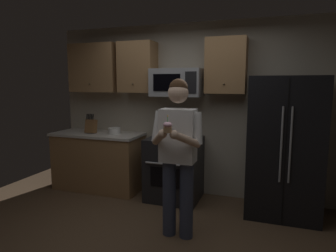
{
  "coord_description": "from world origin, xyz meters",
  "views": [
    {
      "loc": [
        1.18,
        -2.73,
        1.72
      ],
      "look_at": [
        0.12,
        0.32,
        1.25
      ],
      "focal_mm": 32.11,
      "sensor_mm": 36.0,
      "label": 1
    }
  ],
  "objects_px": {
    "bowl_large_white": "(114,131)",
    "cupcake": "(168,127)",
    "microwave": "(177,83)",
    "refrigerator": "(284,147)",
    "knife_block": "(91,126)",
    "person": "(178,150)",
    "oven_range": "(174,168)"
  },
  "relations": [
    {
      "from": "microwave",
      "to": "refrigerator",
      "type": "distance_m",
      "value": 1.72
    },
    {
      "from": "oven_range",
      "to": "refrigerator",
      "type": "bearing_deg",
      "value": -1.5
    },
    {
      "from": "knife_block",
      "to": "cupcake",
      "type": "xyz_separation_m",
      "value": [
        1.77,
        -1.35,
        0.26
      ]
    },
    {
      "from": "oven_range",
      "to": "person",
      "type": "relative_size",
      "value": 0.53
    },
    {
      "from": "cupcake",
      "to": "microwave",
      "type": "bearing_deg",
      "value": 104.25
    },
    {
      "from": "microwave",
      "to": "bowl_large_white",
      "type": "distance_m",
      "value": 1.26
    },
    {
      "from": "microwave",
      "to": "knife_block",
      "type": "distance_m",
      "value": 1.55
    },
    {
      "from": "person",
      "to": "cupcake",
      "type": "xyz_separation_m",
      "value": [
        0.0,
        -0.33,
        0.3
      ]
    },
    {
      "from": "oven_range",
      "to": "refrigerator",
      "type": "relative_size",
      "value": 0.52
    },
    {
      "from": "microwave",
      "to": "refrigerator",
      "type": "height_order",
      "value": "microwave"
    },
    {
      "from": "knife_block",
      "to": "person",
      "type": "distance_m",
      "value": 2.04
    },
    {
      "from": "knife_block",
      "to": "cupcake",
      "type": "distance_m",
      "value": 2.24
    },
    {
      "from": "microwave",
      "to": "person",
      "type": "bearing_deg",
      "value": -71.97
    },
    {
      "from": "person",
      "to": "cupcake",
      "type": "relative_size",
      "value": 10.13
    },
    {
      "from": "bowl_large_white",
      "to": "cupcake",
      "type": "height_order",
      "value": "cupcake"
    },
    {
      "from": "bowl_large_white",
      "to": "microwave",
      "type": "bearing_deg",
      "value": 4.41
    },
    {
      "from": "knife_block",
      "to": "person",
      "type": "height_order",
      "value": "person"
    },
    {
      "from": "oven_range",
      "to": "person",
      "type": "height_order",
      "value": "person"
    },
    {
      "from": "microwave",
      "to": "cupcake",
      "type": "distance_m",
      "value": 1.6
    },
    {
      "from": "bowl_large_white",
      "to": "person",
      "type": "relative_size",
      "value": 0.12
    },
    {
      "from": "microwave",
      "to": "cupcake",
      "type": "relative_size",
      "value": 4.26
    },
    {
      "from": "bowl_large_white",
      "to": "person",
      "type": "xyz_separation_m",
      "value": [
        1.39,
        -1.09,
        0.03
      ]
    },
    {
      "from": "knife_block",
      "to": "bowl_large_white",
      "type": "bearing_deg",
      "value": 10.62
    },
    {
      "from": "cupcake",
      "to": "bowl_large_white",
      "type": "bearing_deg",
      "value": 134.37
    },
    {
      "from": "cupcake",
      "to": "knife_block",
      "type": "bearing_deg",
      "value": 142.68
    },
    {
      "from": "person",
      "to": "bowl_large_white",
      "type": "bearing_deg",
      "value": 141.86
    },
    {
      "from": "knife_block",
      "to": "microwave",
      "type": "bearing_deg",
      "value": 6.12
    },
    {
      "from": "bowl_large_white",
      "to": "cupcake",
      "type": "distance_m",
      "value": 2.01
    },
    {
      "from": "oven_range",
      "to": "cupcake",
      "type": "relative_size",
      "value": 5.36
    },
    {
      "from": "refrigerator",
      "to": "bowl_large_white",
      "type": "height_order",
      "value": "refrigerator"
    },
    {
      "from": "oven_range",
      "to": "cupcake",
      "type": "bearing_deg",
      "value": -74.57
    },
    {
      "from": "refrigerator",
      "to": "person",
      "type": "xyz_separation_m",
      "value": [
        -1.12,
        -1.01,
        0.1
      ]
    }
  ]
}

